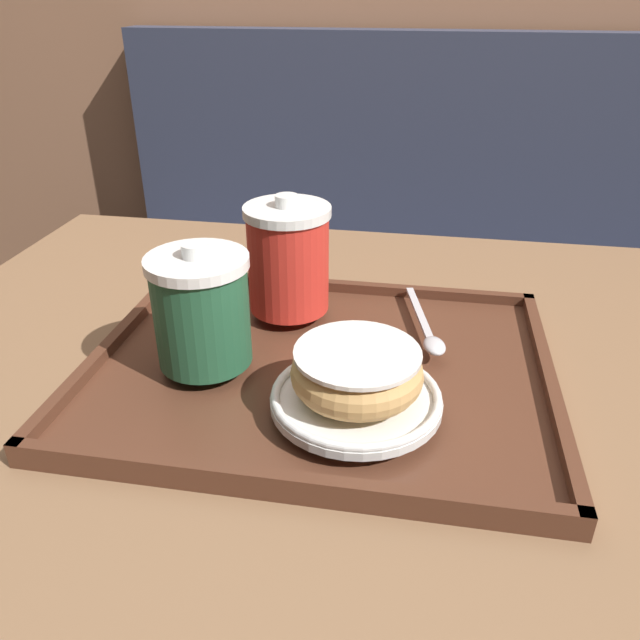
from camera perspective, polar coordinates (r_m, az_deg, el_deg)
booth_bench at (r=1.60m, az=13.41°, el=-1.39°), size 1.73×0.44×1.00m
cafe_table at (r=0.75m, az=-1.73°, el=-16.00°), size 0.95×0.85×0.74m
serving_tray at (r=0.64m, az=0.00°, el=-4.50°), size 0.46×0.36×0.02m
coffee_cup_front at (r=0.60m, az=-10.79°, el=0.97°), size 0.10×0.10×0.12m
coffee_cup_rear at (r=0.69m, az=-2.92°, el=5.70°), size 0.10×0.10×0.13m
plate_with_chocolate_donut at (r=0.55m, az=3.31°, el=-7.09°), size 0.15×0.15×0.01m
donut_chocolate_glazed at (r=0.54m, az=3.39°, el=-4.70°), size 0.12×0.12×0.04m
spoon at (r=0.66m, az=9.96°, el=-1.34°), size 0.05×0.16×0.01m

